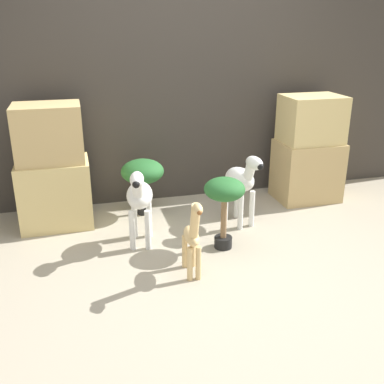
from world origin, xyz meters
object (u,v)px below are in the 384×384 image
(zebra_right, at_px, (242,181))
(potted_palm_back, at_px, (142,173))
(potted_palm_front, at_px, (224,195))
(zebra_left, at_px, (139,197))
(giraffe_figurine, at_px, (192,237))

(zebra_right, height_order, potted_palm_back, zebra_right)
(zebra_right, relative_size, potted_palm_back, 1.27)
(zebra_right, height_order, potted_palm_front, zebra_right)
(zebra_right, relative_size, zebra_left, 1.00)
(potted_palm_back, bearing_deg, zebra_right, -30.17)
(giraffe_figurine, distance_m, potted_palm_back, 1.21)
(potted_palm_front, bearing_deg, zebra_left, 160.77)
(giraffe_figurine, height_order, potted_palm_front, giraffe_figurine)
(giraffe_figurine, bearing_deg, zebra_right, 49.07)
(zebra_right, bearing_deg, potted_palm_front, -127.14)
(zebra_left, distance_m, giraffe_figurine, 0.64)
(zebra_right, distance_m, giraffe_figurine, 0.98)
(zebra_right, height_order, giraffe_figurine, zebra_right)
(zebra_left, bearing_deg, potted_palm_back, 78.92)
(zebra_right, bearing_deg, potted_palm_back, 149.83)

